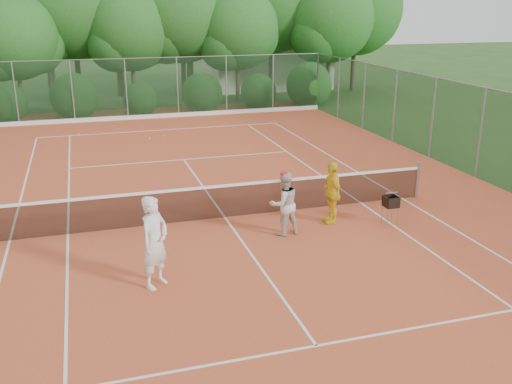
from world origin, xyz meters
TOP-DOWN VIEW (x-y plane):
  - ground at (0.00, 0.00)m, footprint 120.00×120.00m
  - clay_court at (0.00, 0.00)m, footprint 18.00×36.00m
  - club_building at (9.00, 24.00)m, footprint 8.00×5.00m
  - tennis_net at (0.00, 0.00)m, footprint 11.97×0.10m
  - player_white at (-2.31, -3.39)m, footprint 0.84×0.83m
  - player_center_grp at (1.14, -1.53)m, footprint 0.89×0.74m
  - player_yellow at (2.62, -1.13)m, footprint 0.46×1.00m
  - ball_hopper at (4.06, -1.71)m, footprint 0.34×0.34m
  - stray_ball_a at (-3.72, 11.93)m, footprint 0.07×0.07m
  - stray_ball_b at (-0.81, 10.20)m, footprint 0.07×0.07m
  - stray_ball_c at (-0.17, 10.44)m, footprint 0.07×0.07m
  - court_markings at (0.00, 0.00)m, footprint 11.03×23.83m
  - fence_back at (0.00, 15.00)m, footprint 18.07×0.07m
  - tropical_treeline at (1.43, 20.22)m, footprint 32.10×8.49m

SIDE VIEW (x-z plane):
  - ground at x=0.00m, z-range 0.00..0.00m
  - clay_court at x=0.00m, z-range 0.00..0.02m
  - court_markings at x=0.00m, z-range 0.02..0.03m
  - stray_ball_a at x=-3.72m, z-range 0.02..0.09m
  - stray_ball_b at x=-0.81m, z-range 0.02..0.09m
  - stray_ball_c at x=-0.17m, z-range 0.02..0.09m
  - tennis_net at x=0.00m, z-range -0.02..1.08m
  - ball_hopper at x=4.06m, z-range 0.25..1.03m
  - player_center_grp at x=1.14m, z-range 0.01..1.67m
  - player_yellow at x=2.62m, z-range 0.02..1.70m
  - player_white at x=-2.31m, z-range 0.02..1.97m
  - club_building at x=9.00m, z-range 0.00..3.00m
  - fence_back at x=0.00m, z-range 0.02..3.02m
  - tropical_treeline at x=1.43m, z-range -2.40..12.63m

